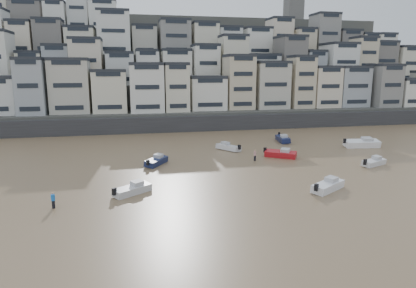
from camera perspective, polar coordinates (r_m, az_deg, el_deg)
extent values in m
cube|color=#38383A|center=(86.46, 0.01, 3.27)|extent=(140.00, 3.00, 3.50)
cube|color=#4C4C47|center=(94.30, 2.11, 4.10)|extent=(140.00, 14.00, 4.00)
cube|color=#4C4C47|center=(105.60, 0.54, 6.54)|extent=(140.00, 14.00, 10.00)
cube|color=#4C4C47|center=(117.06, -0.74, 8.99)|extent=(140.00, 14.00, 18.00)
cube|color=#4C4C47|center=(128.74, -1.80, 10.99)|extent=(140.00, 16.00, 26.00)
cube|color=#4C4C47|center=(142.55, -2.83, 12.24)|extent=(140.00, 18.00, 32.00)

